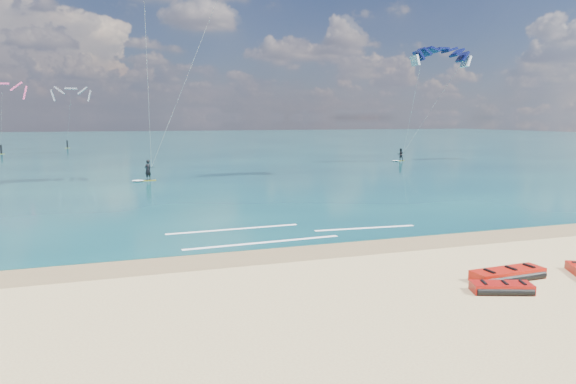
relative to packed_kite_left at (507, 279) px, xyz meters
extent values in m
plane|color=tan|center=(-6.28, 42.53, 0.00)|extent=(320.00, 320.00, 0.00)
cube|color=brown|center=(-6.28, 5.53, 0.00)|extent=(320.00, 2.40, 0.01)
cube|color=#0B313C|center=(-6.28, 106.53, 0.02)|extent=(320.00, 200.00, 0.04)
cube|color=gold|center=(-10.20, 32.40, 0.07)|extent=(1.37, 0.49, 0.06)
imported|color=black|center=(-10.20, 32.40, 0.99)|extent=(0.78, 0.74, 1.79)
cylinder|color=black|center=(-9.90, 32.10, 1.24)|extent=(0.55, 0.07, 0.04)
cube|color=#B5CD1E|center=(21.61, 43.92, 0.07)|extent=(1.28, 0.69, 0.05)
imported|color=black|center=(21.61, 43.92, 0.86)|extent=(0.87, 0.75, 1.55)
cylinder|color=black|center=(21.88, 43.65, 1.13)|extent=(0.49, 0.17, 0.04)
cube|color=white|center=(-0.98, 8.83, 0.04)|extent=(5.26, 0.62, 0.01)
cube|color=white|center=(-7.28, 10.63, 0.04)|extent=(6.65, 0.48, 0.01)
cube|color=white|center=(-6.61, 7.53, 0.04)|extent=(7.19, 0.63, 0.01)
camera|label=1|loc=(-12.48, -13.80, 5.51)|focal=32.00mm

